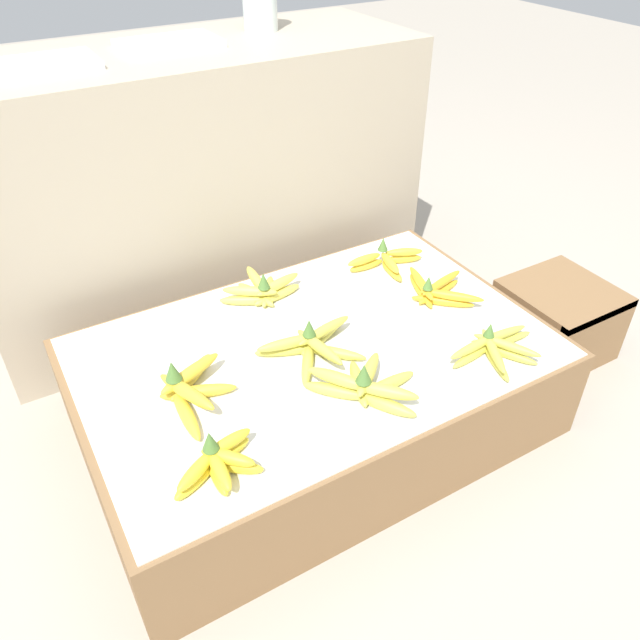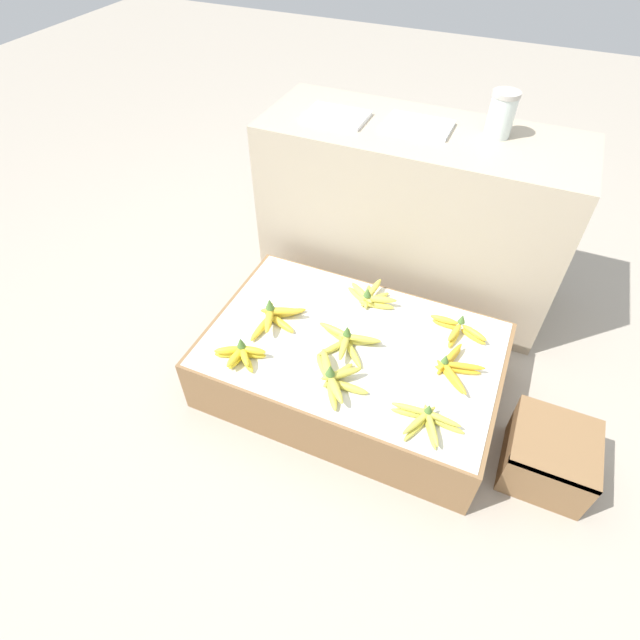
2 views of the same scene
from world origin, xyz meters
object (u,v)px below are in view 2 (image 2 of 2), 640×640
banana_bunch_middle_left (275,317)px  glass_jar (502,114)px  banana_bunch_front_left (241,354)px  banana_bunch_back_midright (458,330)px  foam_tray_white (336,116)px  banana_bunch_front_midleft (335,378)px  banana_bunch_front_midright (426,420)px  banana_bunch_middle_midleft (346,341)px  banana_bunch_middle_midright (453,367)px  wooden_crate (549,456)px  banana_bunch_back_midleft (370,297)px

banana_bunch_middle_left → glass_jar: glass_jar is taller
banana_bunch_front_left → banana_bunch_back_midright: banana_bunch_front_left is taller
banana_bunch_front_left → foam_tray_white: 1.07m
banana_bunch_front_left → banana_bunch_front_midleft: bearing=5.9°
banana_bunch_front_midright → banana_bunch_front_midleft: bearing=173.9°
banana_bunch_front_left → banana_bunch_back_midright: (0.71, 0.45, -0.00)m
glass_jar → foam_tray_white: size_ratio=0.67×
banana_bunch_front_midright → banana_bunch_middle_left: size_ratio=1.01×
banana_bunch_front_left → banana_bunch_middle_midleft: size_ratio=0.75×
banana_bunch_front_left → banana_bunch_middle_left: size_ratio=0.76×
banana_bunch_front_midleft → glass_jar: size_ratio=1.45×
banana_bunch_front_left → banana_bunch_back_midright: 0.85m
banana_bunch_front_midleft → foam_tray_white: foam_tray_white is taller
banana_bunch_back_midright → banana_bunch_front_midright: bearing=-90.8°
banana_bunch_back_midright → glass_jar: (-0.08, 0.59, 0.61)m
foam_tray_white → banana_bunch_front_midleft: bearing=-67.3°
banana_bunch_front_left → banana_bunch_middle_midright: size_ratio=0.81×
banana_bunch_back_midright → foam_tray_white: (-0.73, 0.48, 0.53)m
banana_bunch_front_midleft → glass_jar: bearing=75.0°
banana_bunch_front_midleft → banana_bunch_middle_midleft: 0.19m
banana_bunch_middle_midleft → glass_jar: 1.06m
banana_bunch_front_left → banana_bunch_back_midright: size_ratio=0.82×
banana_bunch_front_left → foam_tray_white: size_ratio=0.76×
wooden_crate → banana_bunch_front_midright: banana_bunch_front_midright is taller
foam_tray_white → banana_bunch_middle_midleft: bearing=-64.0°
banana_bunch_front_left → foam_tray_white: bearing=90.7°
banana_bunch_back_midleft → banana_bunch_back_midright: banana_bunch_back_midleft is taller
banana_bunch_back_midright → banana_bunch_front_midleft: bearing=-130.2°
banana_bunch_front_left → banana_bunch_middle_left: bearing=82.9°
banana_bunch_middle_left → banana_bunch_middle_midright: size_ratio=1.06×
banana_bunch_middle_left → banana_bunch_back_midright: 0.72m
wooden_crate → banana_bunch_back_midright: 0.55m
banana_bunch_back_midleft → glass_jar: 0.87m
wooden_crate → banana_bunch_middle_midright: 0.45m
banana_bunch_middle_midright → banana_bunch_front_left: bearing=-160.6°
foam_tray_white → banana_bunch_front_midright: bearing=-52.4°
banana_bunch_front_midleft → banana_bunch_front_midright: size_ratio=0.96×
banana_bunch_middle_midleft → wooden_crate: bearing=-5.0°
banana_bunch_back_midright → foam_tray_white: bearing=146.3°
banana_bunch_middle_midleft → glass_jar: glass_jar is taller
banana_bunch_front_left → banana_bunch_middle_midleft: (0.34, 0.22, -0.00)m
banana_bunch_middle_midleft → banana_bunch_back_midright: (0.38, 0.23, 0.00)m
banana_bunch_front_left → banana_bunch_middle_left: 0.23m
banana_bunch_middle_left → banana_bunch_middle_midright: banana_bunch_middle_left is taller
banana_bunch_middle_midright → banana_bunch_front_midleft: bearing=-149.5°
banana_bunch_middle_left → banana_bunch_front_midright: bearing=-18.3°
banana_bunch_middle_left → banana_bunch_front_midleft: bearing=-29.3°
wooden_crate → glass_jar: glass_jar is taller
banana_bunch_middle_left → banana_bunch_back_midright: bearing=18.3°
banana_bunch_middle_midleft → foam_tray_white: foam_tray_white is taller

